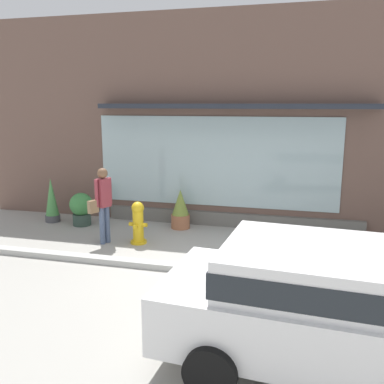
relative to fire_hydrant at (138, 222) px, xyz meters
The scene contains 9 objects.
ground_plane 2.17m from the fire_hydrant, 32.07° to the right, with size 60.00×60.00×0.00m, color #9E9B93.
curb_strip 2.26m from the fire_hydrant, 36.45° to the right, with size 14.00×0.24×0.12m, color #B2B2AD.
storefront 3.47m from the fire_hydrant, 49.27° to the left, with size 14.00×0.81×5.36m.
fire_hydrant is the anchor object (origin of this frame).
pedestrian_with_handbag 0.93m from the fire_hydrant, 165.16° to the right, with size 0.38×0.58×1.73m.
parked_car_white 5.50m from the fire_hydrant, 43.72° to the right, with size 4.37×2.28×1.51m.
potted_plant_by_entrance 2.21m from the fire_hydrant, 153.10° to the left, with size 0.60×0.60×0.85m.
potted_plant_doorstep 1.51m from the fire_hydrant, 66.77° to the left, with size 0.48×0.48×1.00m.
potted_plant_window_left 3.11m from the fire_hydrant, 159.16° to the left, with size 0.39×0.39×1.18m.
Camera 1 is at (1.69, -7.44, 3.12)m, focal length 39.44 mm.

